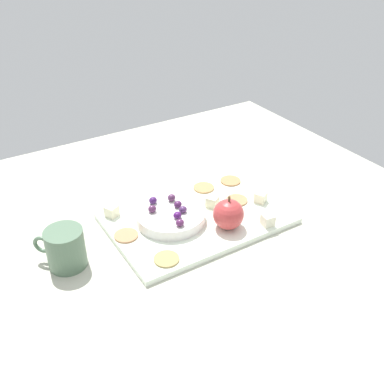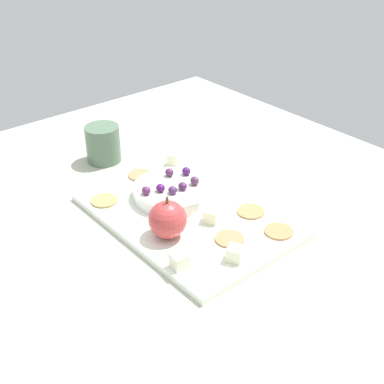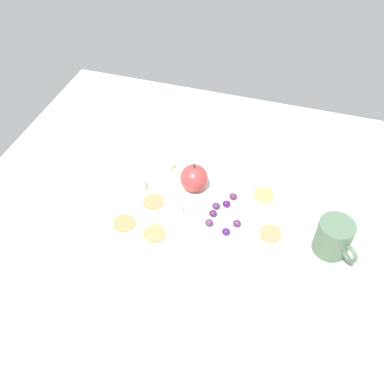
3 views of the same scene
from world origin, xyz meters
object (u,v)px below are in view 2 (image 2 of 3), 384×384
(cracker_0, at_px, (229,239))
(grape_6, at_px, (173,190))
(cracker_3, at_px, (279,231))
(grape_3, at_px, (169,172))
(grape_4, at_px, (160,188))
(cracker_1, at_px, (251,212))
(cracker_2, at_px, (104,201))
(cracker_4, at_px, (140,175))
(grape_0, at_px, (146,191))
(cheese_cube_0, at_px, (235,254))
(cheese_cube_2, at_px, (212,215))
(grape_2, at_px, (186,171))
(cheese_cube_1, at_px, (179,261))
(grape_5, at_px, (195,181))
(apple_whole, at_px, (168,220))
(cheese_cube_3, at_px, (174,159))
(grape_1, at_px, (183,186))
(serving_dish, at_px, (171,192))
(platter, at_px, (187,215))
(cup, at_px, (103,144))

(cracker_0, bearing_deg, grape_6, 1.65)
(cracker_0, distance_m, cracker_3, 0.09)
(grape_3, bearing_deg, grape_4, 125.82)
(cracker_1, distance_m, grape_3, 0.18)
(cracker_3, relative_size, grape_6, 2.80)
(cracker_2, bearing_deg, cracker_4, -71.73)
(grape_0, bearing_deg, cheese_cube_0, -176.97)
(cheese_cube_2, distance_m, grape_2, 0.14)
(cheese_cube_1, bearing_deg, cheese_cube_2, -63.87)
(cracker_2, bearing_deg, grape_5, -122.88)
(cheese_cube_1, distance_m, grape_2, 0.26)
(apple_whole, xyz_separation_m, cheese_cube_0, (-0.12, -0.04, -0.02))
(cheese_cube_0, height_order, cheese_cube_3, same)
(apple_whole, relative_size, grape_1, 3.68)
(cheese_cube_0, distance_m, cheese_cube_1, 0.09)
(cracker_1, bearing_deg, grape_6, 39.04)
(grape_3, bearing_deg, cheese_cube_2, 173.79)
(cheese_cube_2, relative_size, grape_5, 1.38)
(serving_dish, height_order, grape_4, grape_4)
(cracker_1, relative_size, grape_6, 2.80)
(cheese_cube_2, relative_size, grape_0, 1.38)
(cheese_cube_0, relative_size, cracker_2, 0.49)
(platter, distance_m, grape_2, 0.11)
(cheese_cube_2, height_order, cracker_2, cheese_cube_2)
(cheese_cube_0, relative_size, cracker_0, 0.49)
(grape_6, bearing_deg, cracker_1, -140.96)
(platter, bearing_deg, cracker_2, 36.15)
(cracker_4, distance_m, cup, 0.13)
(grape_2, bearing_deg, cracker_2, 71.24)
(grape_3, height_order, grape_4, grape_3)
(cheese_cube_1, height_order, grape_3, grape_3)
(serving_dish, relative_size, grape_6, 8.44)
(cracker_2, distance_m, cracker_3, 0.34)
(serving_dish, relative_size, grape_2, 8.44)
(cheese_cube_3, distance_m, cracker_0, 0.30)
(cracker_3, distance_m, grape_3, 0.26)
(cheese_cube_2, height_order, cracker_3, cheese_cube_2)
(apple_whole, xyz_separation_m, cheese_cube_3, (0.20, -0.17, -0.02))
(cracker_0, bearing_deg, grape_0, 13.54)
(cracker_3, bearing_deg, cracker_2, 32.34)
(cheese_cube_1, relative_size, grape_2, 1.38)
(cracker_0, relative_size, cracker_3, 1.00)
(cracker_3, distance_m, grape_5, 0.20)
(grape_4, bearing_deg, cup, -5.39)
(cheese_cube_2, distance_m, cheese_cube_3, 0.23)
(cup, bearing_deg, grape_6, 177.83)
(apple_whole, bearing_deg, grape_1, -51.95)
(serving_dish, relative_size, cheese_cube_2, 6.14)
(grape_1, relative_size, grape_6, 1.00)
(cracker_0, relative_size, grape_4, 2.80)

